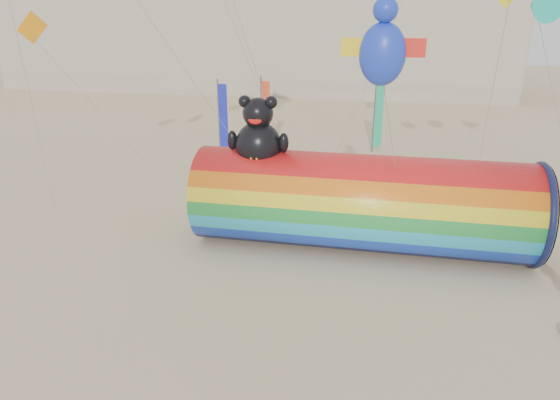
# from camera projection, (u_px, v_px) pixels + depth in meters

# --- Properties ---
(ground) EXTENTS (160.00, 160.00, 0.00)m
(ground) POSITION_uv_depth(u_px,v_px,m) (259.00, 271.00, 19.08)
(ground) COLOR #CCB58C
(ground) RESTS_ON ground
(hotel_building) EXTENTS (60.40, 15.40, 20.60)m
(hotel_building) POSITION_uv_depth(u_px,v_px,m) (251.00, 0.00, 59.60)
(hotel_building) COLOR #B7AD99
(hotel_building) RESTS_ON ground
(windsock_assembly) EXTENTS (13.63, 4.15, 6.28)m
(windsock_assembly) POSITION_uv_depth(u_px,v_px,m) (361.00, 200.00, 20.36)
(windsock_assembly) COLOR red
(windsock_assembly) RESTS_ON ground
(festival_banners) EXTENTS (10.55, 3.65, 5.20)m
(festival_banners) POSITION_uv_depth(u_px,v_px,m) (289.00, 116.00, 33.38)
(festival_banners) COLOR #59595E
(festival_banners) RESTS_ON ground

